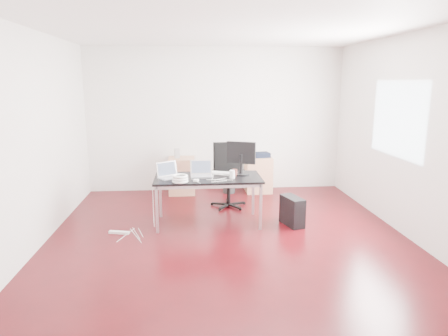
{
  "coord_description": "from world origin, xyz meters",
  "views": [
    {
      "loc": [
        -0.51,
        -5.37,
        2.13
      ],
      "look_at": [
        0.0,
        0.55,
        0.85
      ],
      "focal_mm": 32.0,
      "sensor_mm": 36.0,
      "label": 1
    }
  ],
  "objects": [
    {
      "name": "navy_garment",
      "position": [
        0.87,
        2.19,
        0.74
      ],
      "size": [
        0.34,
        0.29,
        0.09
      ],
      "primitive_type": "cube",
      "rotation": [
        0.0,
        0.0,
        0.18
      ],
      "color": "black",
      "rests_on": "filing_cabinet_right"
    },
    {
      "name": "power_strip",
      "position": [
        -1.55,
        0.15,
        0.02
      ],
      "size": [
        0.31,
        0.13,
        0.04
      ],
      "primitive_type": "cube",
      "rotation": [
        0.0,
        0.0,
        -0.25
      ],
      "color": "white",
      "rests_on": "ground"
    },
    {
      "name": "desk",
      "position": [
        -0.25,
        0.49,
        0.68
      ],
      "size": [
        1.6,
        0.8,
        0.73
      ],
      "color": "black",
      "rests_on": "ground"
    },
    {
      "name": "pc_tower",
      "position": [
        1.02,
        0.29,
        0.22
      ],
      "size": [
        0.32,
        0.49,
        0.44
      ],
      "primitive_type": "cube",
      "rotation": [
        0.0,
        0.0,
        0.28
      ],
      "color": "black",
      "rests_on": "ground"
    },
    {
      "name": "office_chair",
      "position": [
        0.14,
        1.37,
        0.61
      ],
      "size": [
        0.48,
        0.5,
        1.08
      ],
      "rotation": [
        0.0,
        0.0,
        0.0
      ],
      "color": "black",
      "rests_on": "ground"
    },
    {
      "name": "room_shell",
      "position": [
        0.04,
        0.0,
        1.4
      ],
      "size": [
        5.0,
        5.0,
        5.0
      ],
      "color": "#330509",
      "rests_on": "ground"
    },
    {
      "name": "cup_white",
      "position": [
        0.11,
        0.38,
        0.79
      ],
      "size": [
        0.1,
        0.1,
        0.12
      ],
      "primitive_type": "cylinder",
      "rotation": [
        0.0,
        0.0,
        -0.36
      ],
      "color": "white",
      "rests_on": "desk"
    },
    {
      "name": "cable_coil",
      "position": [
        -0.66,
        0.19,
        0.78
      ],
      "size": [
        0.24,
        0.24,
        0.11
      ],
      "rotation": [
        0.0,
        0.0,
        -0.09
      ],
      "color": "white",
      "rests_on": "desk"
    },
    {
      "name": "filing_cabinet_left",
      "position": [
        -0.68,
        2.23,
        0.35
      ],
      "size": [
        0.5,
        0.5,
        0.7
      ],
      "primitive_type": "cube",
      "color": "tan",
      "rests_on": "ground"
    },
    {
      "name": "monitor",
      "position": [
        0.27,
        0.62,
        1.01
      ],
      "size": [
        0.44,
        0.26,
        0.51
      ],
      "rotation": [
        0.0,
        0.0,
        -0.38
      ],
      "color": "black",
      "rests_on": "desk"
    },
    {
      "name": "keyboard",
      "position": [
        -0.01,
        0.69,
        0.74
      ],
      "size": [
        0.46,
        0.3,
        0.02
      ],
      "primitive_type": "cube",
      "rotation": [
        0.0,
        0.0,
        -0.39
      ],
      "color": "white",
      "rests_on": "desk"
    },
    {
      "name": "filing_cabinet_right",
      "position": [
        0.82,
        2.23,
        0.35
      ],
      "size": [
        0.5,
        0.5,
        0.7
      ],
      "primitive_type": "cube",
      "color": "tan",
      "rests_on": "ground"
    },
    {
      "name": "laptop_left",
      "position": [
        -0.83,
        0.48,
        0.79
      ],
      "size": [
        0.41,
        0.39,
        0.23
      ],
      "rotation": [
        0.0,
        0.0,
        0.55
      ],
      "color": "silver",
      "rests_on": "desk"
    },
    {
      "name": "cup_brown",
      "position": [
        0.16,
        0.53,
        0.78
      ],
      "size": [
        0.09,
        0.09,
        0.1
      ],
      "primitive_type": "cylinder",
      "rotation": [
        0.0,
        0.0,
        0.13
      ],
      "color": "#5D261F",
      "rests_on": "desk"
    },
    {
      "name": "wastebasket",
      "position": [
        0.24,
        2.18,
        0.14
      ],
      "size": [
        0.26,
        0.26,
        0.28
      ],
      "primitive_type": "cylinder",
      "rotation": [
        0.0,
        0.0,
        0.11
      ],
      "color": "black",
      "rests_on": "ground"
    },
    {
      "name": "power_adapter",
      "position": [
        -0.43,
        0.23,
        0.74
      ],
      "size": [
        0.09,
        0.09,
        0.03
      ],
      "primitive_type": "cube",
      "rotation": [
        0.0,
        0.0,
        -0.3
      ],
      "color": "white",
      "rests_on": "desk"
    },
    {
      "name": "speaker",
      "position": [
        -0.76,
        2.23,
        0.79
      ],
      "size": [
        0.11,
        0.1,
        0.18
      ],
      "primitive_type": "cube",
      "rotation": [
        0.0,
        0.0,
        0.25
      ],
      "color": "#9E9E9E",
      "rests_on": "filing_cabinet_left"
    },
    {
      "name": "laptop_right",
      "position": [
        -0.34,
        0.56,
        0.79
      ],
      "size": [
        0.34,
        0.27,
        0.23
      ],
      "rotation": [
        0.0,
        0.0,
        0.04
      ],
      "color": "silver",
      "rests_on": "desk"
    }
  ]
}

